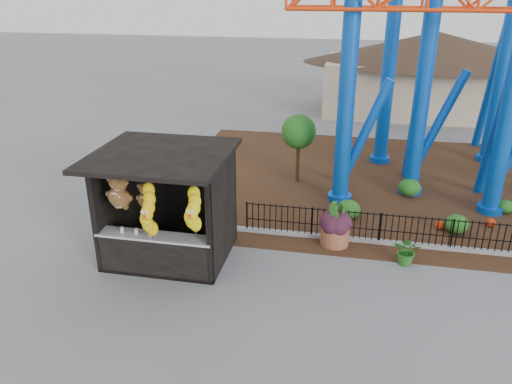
% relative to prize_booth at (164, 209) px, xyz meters
% --- Properties ---
extents(ground, '(120.00, 120.00, 0.00)m').
position_rel_prize_booth_xyz_m(ground, '(3.01, -0.89, -1.54)').
color(ground, slate).
rests_on(ground, ground).
extents(mulch_bed, '(18.00, 12.00, 0.02)m').
position_rel_prize_booth_xyz_m(mulch_bed, '(7.01, 7.11, -1.53)').
color(mulch_bed, '#331E11').
rests_on(mulch_bed, ground).
extents(curb, '(18.00, 0.18, 0.12)m').
position_rel_prize_booth_xyz_m(curb, '(7.01, 2.11, -1.48)').
color(curb, gray).
rests_on(curb, ground).
extents(prize_booth, '(3.50, 3.40, 3.12)m').
position_rel_prize_booth_xyz_m(prize_booth, '(0.00, 0.00, 0.00)').
color(prize_booth, black).
rests_on(prize_booth, ground).
extents(picket_fence, '(12.20, 0.06, 1.00)m').
position_rel_prize_booth_xyz_m(picket_fence, '(7.91, 2.11, -1.04)').
color(picket_fence, black).
rests_on(picket_fence, ground).
extents(roller_coaster, '(11.00, 6.37, 10.82)m').
position_rel_prize_booth_xyz_m(roller_coaster, '(8.13, 7.34, 4.90)').
color(roller_coaster, blue).
rests_on(roller_coaster, ground).
extents(terracotta_planter, '(0.87, 0.87, 0.60)m').
position_rel_prize_booth_xyz_m(terracotta_planter, '(4.52, 1.81, -1.24)').
color(terracotta_planter, '#985337').
rests_on(terracotta_planter, ground).
extents(planter_foliage, '(0.70, 0.70, 0.64)m').
position_rel_prize_booth_xyz_m(planter_foliage, '(4.52, 1.81, -0.62)').
color(planter_foliage, '#341424').
rests_on(planter_foliage, terracotta_planter).
extents(potted_plant, '(0.87, 0.81, 0.81)m').
position_rel_prize_booth_xyz_m(potted_plant, '(6.52, 1.09, -1.14)').
color(potted_plant, '#1B5B1B').
rests_on(potted_plant, ground).
extents(landscaping, '(8.35, 3.77, 0.62)m').
position_rel_prize_booth_xyz_m(landscaping, '(7.55, 4.40, -1.25)').
color(landscaping, '#20581A').
rests_on(landscaping, mulch_bed).
extents(pavilion, '(15.00, 15.00, 4.80)m').
position_rel_prize_booth_xyz_m(pavilion, '(9.01, 19.11, 1.52)').
color(pavilion, '#BFAD8C').
rests_on(pavilion, ground).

